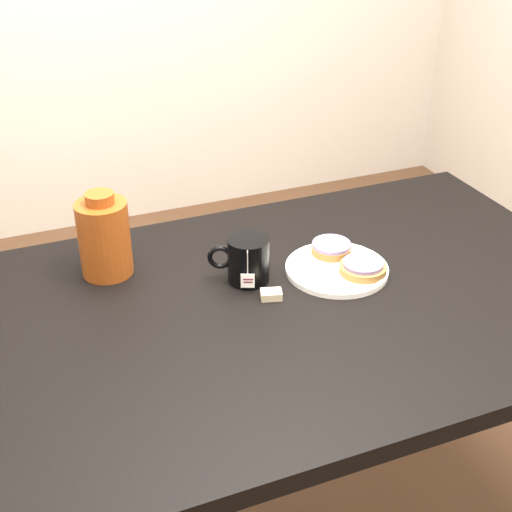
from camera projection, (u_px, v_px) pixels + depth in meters
name	position (u px, v px, depth m)	size (l,w,h in m)	color
table	(297.00, 329.00, 1.57)	(1.40, 0.90, 0.75)	black
plate	(337.00, 268.00, 1.62)	(0.23, 0.23, 0.02)	white
bagel_back	(331.00, 248.00, 1.67)	(0.12, 0.12, 0.03)	brown
bagel_front	(363.00, 267.00, 1.59)	(0.15, 0.15, 0.03)	brown
mug	(247.00, 259.00, 1.57)	(0.15, 0.12, 0.10)	black
teabag_pouch	(271.00, 295.00, 1.52)	(0.04, 0.03, 0.02)	#C6B793
bagel_package	(104.00, 237.00, 1.58)	(0.12, 0.12, 0.20)	#5F250C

